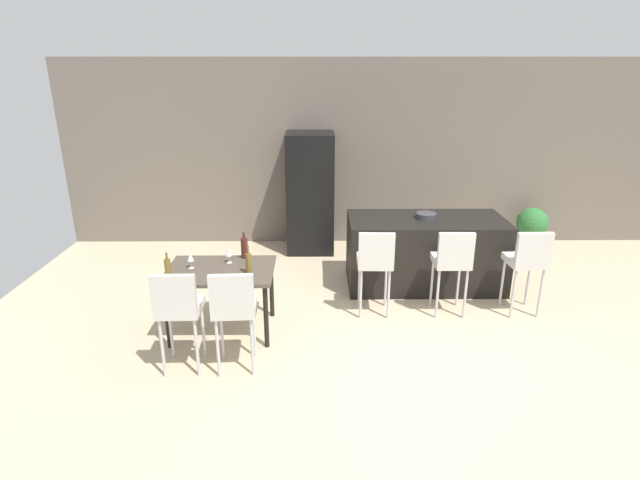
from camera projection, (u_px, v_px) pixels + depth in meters
name	position (u px, v px, depth m)	size (l,w,h in m)	color
ground_plane	(406.00, 328.00, 5.64)	(10.00, 10.00, 0.00)	#C6B28E
back_wall	(379.00, 154.00, 7.97)	(10.00, 0.12, 2.90)	#665B51
kitchen_island	(425.00, 252.00, 6.61)	(2.01, 0.93, 0.92)	black
bar_chair_left	(375.00, 259.00, 5.72)	(0.41, 0.41, 1.05)	beige
bar_chair_middle	(452.00, 259.00, 5.73)	(0.41, 0.41, 1.05)	beige
bar_chair_right	(528.00, 259.00, 5.74)	(0.42, 0.42, 1.05)	beige
dining_table	(221.00, 276.00, 5.37)	(1.14, 0.80, 0.74)	#4C4238
dining_chair_near	(178.00, 305.00, 4.64)	(0.41, 0.41, 1.05)	beige
dining_chair_far	(234.00, 305.00, 4.64)	(0.42, 0.42, 1.05)	beige
wine_bottle_far	(244.00, 247.00, 5.62)	(0.08, 0.08, 0.30)	#471E19
wine_bottle_left	(168.00, 270.00, 5.00)	(0.06, 0.06, 0.31)	brown
wine_bottle_inner	(249.00, 263.00, 5.20)	(0.06, 0.06, 0.31)	brown
wine_glass_middle	(229.00, 252.00, 5.47)	(0.07, 0.07, 0.17)	silver
wine_glass_right	(190.00, 257.00, 5.33)	(0.07, 0.07, 0.17)	silver
refrigerator	(310.00, 193.00, 7.72)	(0.72, 0.68, 1.84)	black
fruit_bowl	(426.00, 216.00, 6.46)	(0.26, 0.26, 0.07)	#333338
potted_plant	(532.00, 225.00, 7.91)	(0.48, 0.48, 0.67)	beige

